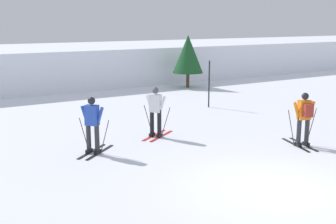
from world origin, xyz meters
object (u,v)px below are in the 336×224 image
object	(u,v)px
skier_blue	(92,124)
trail_marker_pole	(209,84)
conifer_far_left	(188,54)
skier_white	(156,111)
skier_orange	(304,117)

from	to	relation	value
skier_blue	trail_marker_pole	world-z (taller)	trail_marker_pole
conifer_far_left	skier_white	bearing A→B (deg)	-129.81
skier_orange	skier_blue	bearing A→B (deg)	154.75
conifer_far_left	trail_marker_pole	bearing A→B (deg)	-115.25
skier_white	trail_marker_pole	world-z (taller)	trail_marker_pole
skier_orange	trail_marker_pole	xyz separation A→B (m)	(1.33, 6.63, 0.11)
skier_white	skier_blue	bearing A→B (deg)	-165.56
conifer_far_left	skier_orange	bearing A→B (deg)	-107.91
skier_blue	skier_white	distance (m)	2.61
skier_orange	trail_marker_pole	bearing A→B (deg)	78.67
skier_blue	skier_orange	distance (m)	6.48
skier_orange	conifer_far_left	distance (m)	12.78
skier_orange	trail_marker_pole	distance (m)	6.76
trail_marker_pole	skier_orange	bearing A→B (deg)	-101.33
skier_white	skier_orange	bearing A→B (deg)	-45.62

